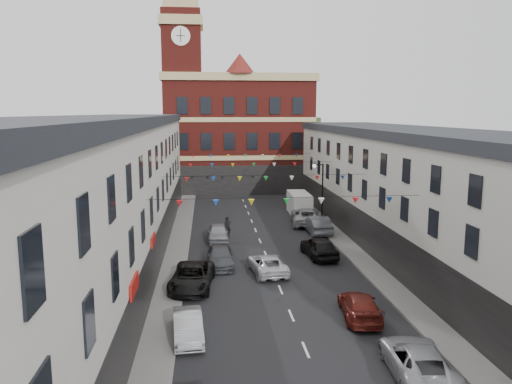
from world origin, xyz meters
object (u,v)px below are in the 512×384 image
object	(u,v)px
car_right_b	(418,361)
white_van	(299,204)
street_lamp	(320,185)
car_left_d	(220,257)
car_left_c	(192,277)
car_right_e	(317,224)
car_left_b	(188,326)
car_right_d	(319,247)
car_right_c	(360,306)
pedestrian	(227,227)
moving_car	(267,264)
car_right_f	(306,216)
car_left_e	(218,233)

from	to	relation	value
car_right_b	white_van	xyz separation A→B (m)	(1.27, 33.74, 0.44)
street_lamp	car_left_d	xyz separation A→B (m)	(-10.15, -12.69, -3.23)
car_left_c	car_right_e	xyz separation A→B (m)	(11.00, 13.46, 0.07)
car_left_b	white_van	size ratio (longest dim) A/B	0.75
car_right_d	car_left_c	bearing A→B (deg)	25.91
street_lamp	car_right_c	bearing A→B (deg)	-97.42
car_right_b	pedestrian	world-z (taller)	pedestrian
car_right_e	car_right_c	bearing A→B (deg)	82.83
street_lamp	moving_car	size ratio (longest dim) A/B	1.28
car_right_f	moving_car	world-z (taller)	car_right_f
car_right_d	car_right_f	size ratio (longest dim) A/B	0.80
car_left_d	car_right_f	bearing A→B (deg)	55.13
street_lamp	car_left_b	distance (m)	27.30
car_right_c	moving_car	xyz separation A→B (m)	(-4.03, 7.97, -0.02)
car_left_e	car_left_c	bearing A→B (deg)	-99.62
street_lamp	car_left_b	xyz separation A→B (m)	(-12.05, -24.28, -3.25)
car_left_c	car_left_e	size ratio (longest dim) A/B	1.25
car_right_b	white_van	distance (m)	33.77
street_lamp	car_left_e	bearing A→B (deg)	-150.53
car_right_b	car_right_f	xyz separation A→B (m)	(1.00, 28.73, 0.11)
white_van	car_right_d	bearing A→B (deg)	-94.52
car_right_d	car_right_e	world-z (taller)	car_right_e
car_left_d	pedestrian	size ratio (longest dim) A/B	2.56
car_left_c	pedestrian	world-z (taller)	pedestrian
car_left_c	car_right_c	bearing A→B (deg)	-24.84
car_right_f	street_lamp	bearing A→B (deg)	-169.96
white_van	car_left_d	bearing A→B (deg)	-116.43
street_lamp	car_left_e	world-z (taller)	street_lamp
street_lamp	car_right_e	xyz separation A→B (m)	(-1.05, -3.73, -3.08)
car_left_e	moving_car	world-z (taller)	car_left_e
car_left_c	car_right_c	xyz separation A→B (m)	(9.10, -5.46, -0.08)
car_left_b	car_right_f	size ratio (longest dim) A/B	0.67
car_right_d	car_right_e	xyz separation A→B (m)	(1.55, 7.58, 0.01)
car_left_c	pedestrian	xyz separation A→B (m)	(2.78, 12.97, 0.16)
car_left_d	car_right_c	size ratio (longest dim) A/B	1.01
car_right_c	pedestrian	xyz separation A→B (m)	(-6.32, 18.44, 0.24)
car_right_c	car_right_d	size ratio (longest dim) A/B	0.97
car_left_b	car_right_e	world-z (taller)	car_right_e
street_lamp	car_right_e	size ratio (longest dim) A/B	1.20
car_right_e	car_left_b	bearing A→B (deg)	60.40
car_right_c	car_right_f	distance (m)	22.64
street_lamp	car_right_b	xyz separation A→B (m)	(-2.37, -28.80, -3.19)
street_lamp	white_van	xyz separation A→B (m)	(-1.10, 4.94, -2.74)
car_left_c	car_left_e	distance (m)	11.61
street_lamp	car_right_d	xyz separation A→B (m)	(-2.60, -11.31, -3.09)
car_right_c	pedestrian	bearing A→B (deg)	-64.33
car_right_b	car_right_c	bearing A→B (deg)	-79.51
car_left_b	car_right_d	bearing A→B (deg)	49.17
car_right_d	car_left_e	bearing A→B (deg)	-42.42
car_right_b	car_right_e	world-z (taller)	car_right_e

